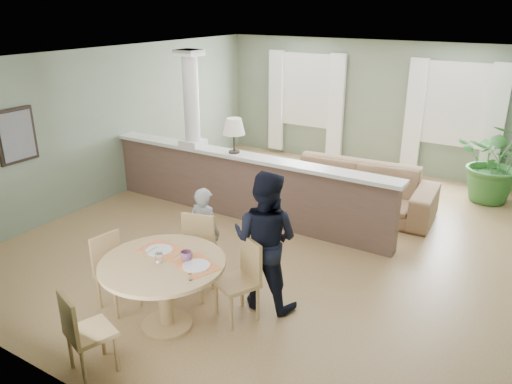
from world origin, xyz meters
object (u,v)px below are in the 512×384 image
Objects in this scene: chair_near at (83,330)px; man_person at (265,240)px; houseplant at (497,162)px; child_person at (205,232)px; chair_far_man at (242,276)px; chair_side at (113,268)px; sofa at (351,188)px; dining_table at (164,275)px; chair_far_boy at (195,251)px.

man_person is (0.85, 1.96, 0.35)m from chair_near.
man_person is (-1.83, -5.02, 0.09)m from houseplant.
houseplant reaches higher than child_person.
chair_side is (-1.40, -0.61, -0.02)m from chair_far_man.
child_person reaches higher than sofa.
child_person is (0.45, 1.17, 0.11)m from chair_side.
chair_far_man is at bearing 45.51° from dining_table.
sofa is 2.07× the size of dining_table.
man_person is (0.09, 0.36, 0.32)m from chair_far_man.
child_person is (-2.86, -4.82, -0.14)m from houseplant.
sofa is at bearing 83.68° from dining_table.
houseplant reaches higher than chair_far_man.
man_person is (1.03, -0.20, 0.23)m from child_person.
chair_near is 1.17m from chair_side.
chair_side is at bearing -110.69° from sofa.
man_person is (0.69, 0.97, 0.19)m from dining_table.
child_person is 0.73× the size of man_person.
child_person is (-0.34, 1.17, -0.04)m from dining_table.
houseplant is 7.48m from chair_near.
chair_far_man is 0.78× the size of child_person.
chair_far_boy is at bearing 110.78° from child_person.
child_person is at bearing -108.91° from sofa.
child_person reaches higher than chair_far_man.
houseplant reaches higher than chair_far_boy.
dining_table is at bearing -108.49° from chair_far_man.
chair_near reaches higher than sofa.
chair_near is at bearing 94.88° from child_person.
houseplant is 5.34m from man_person.
sofa is 3.10× the size of chair_side.
man_person reaches higher than child_person.
chair_far_boy is at bearing 8.31° from man_person.
dining_table is at bearing -90.42° from chair_far_boy.
houseplant is 1.58× the size of chair_far_man.
dining_table is at bearing -81.58° from chair_side.
chair_side is (-0.61, -0.77, -0.05)m from chair_far_boy.
man_person is at bearing -1.11° from chair_far_boy.
chair_far_man is 0.56× the size of man_person.
dining_table is 1.37× the size of chair_far_boy.
chair_far_boy is at bearing -30.12° from chair_side.
chair_far_boy is at bearing 103.98° from dining_table.
child_person is 1.07m from man_person.
sofa is at bearing 118.08° from chair_far_man.
sofa is at bearing 64.85° from chair_far_boy.
dining_table is 1.49× the size of chair_side.
chair_near is at bearing -100.98° from sofa.
sofa is 5.26m from chair_near.
man_person is at bearing 54.72° from dining_table.
houseplant is (2.04, 1.76, 0.34)m from sofa.
sofa is 2.30× the size of child_person.
chair_far_man is at bearing -96.88° from chair_near.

